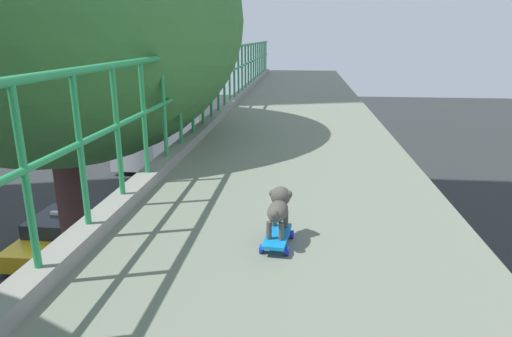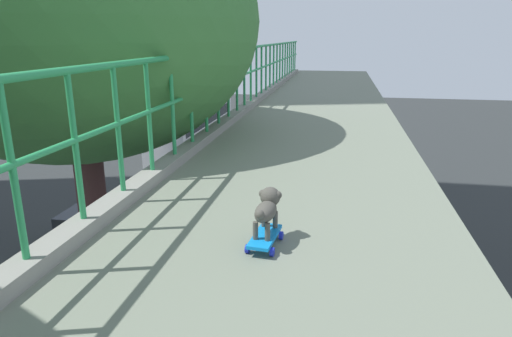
{
  "view_description": "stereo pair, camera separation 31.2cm",
  "coord_description": "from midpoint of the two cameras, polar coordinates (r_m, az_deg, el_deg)",
  "views": [
    {
      "loc": [
        1.24,
        -0.93,
        7.73
      ],
      "look_at": [
        0.84,
        2.96,
        6.57
      ],
      "focal_mm": 31.65,
      "sensor_mm": 36.0,
      "label": 1
    },
    {
      "loc": [
        1.55,
        -0.89,
        7.73
      ],
      "look_at": [
        0.84,
        2.96,
        6.57
      ],
      "focal_mm": 31.65,
      "sensor_mm": 36.0,
      "label": 2
    }
  ],
  "objects": [
    {
      "name": "car_white_fifth",
      "position": [
        14.1,
        -19.31,
        -14.86
      ],
      "size": [
        1.92,
        4.15,
        1.32
      ],
      "color": "silver",
      "rests_on": "ground"
    },
    {
      "name": "car_yellow_cab_sixth",
      "position": [
        18.54,
        -24.45,
        -7.53
      ],
      "size": [
        1.84,
        4.33,
        1.47
      ],
      "color": "yellow",
      "rests_on": "ground"
    },
    {
      "name": "city_bus",
      "position": [
        31.4,
        -12.15,
        5.44
      ],
      "size": [
        2.74,
        11.4,
        3.43
      ],
      "color": "white",
      "rests_on": "ground"
    },
    {
      "name": "roadside_tree_mid",
      "position": [
        7.23,
        -25.68,
        16.0
      ],
      "size": [
        5.37,
        5.37,
        9.93
      ],
      "color": "#543131",
      "rests_on": "ground"
    },
    {
      "name": "toy_skateboard",
      "position": [
        3.13,
        -0.17,
        -8.68
      ],
      "size": [
        0.22,
        0.42,
        0.08
      ],
      "color": "#1080D9",
      "rests_on": "overpass_deck"
    },
    {
      "name": "small_dog",
      "position": [
        3.12,
        0.04,
        -4.84
      ],
      "size": [
        0.18,
        0.41,
        0.29
      ],
      "color": "#4B4841",
      "rests_on": "toy_skateboard"
    }
  ]
}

